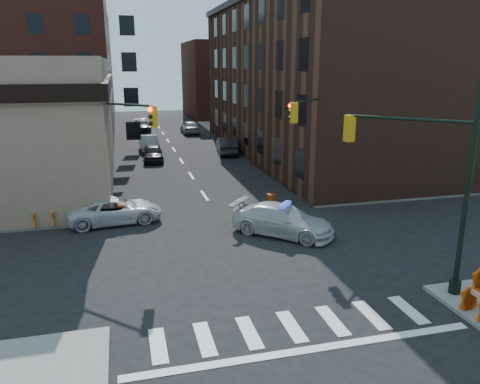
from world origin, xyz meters
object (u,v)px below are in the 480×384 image
parked_car_enear (227,146)px  pedestrian_b (9,212)px  pedestrian_a (68,205)px  barricade_nw_a (44,218)px  pickup (115,210)px  parked_car_wnear (153,153)px  police_car (283,220)px  barrel_bank (121,214)px  barricade_se_a (478,305)px  parked_car_wfar (149,144)px  barrel_road (271,202)px

parked_car_enear → pedestrian_b: (-16.10, -18.10, 0.12)m
parked_car_enear → pedestrian_b: pedestrian_b is taller
pedestrian_a → barricade_nw_a: size_ratio=1.31×
pickup → parked_car_wnear: (3.30, 16.71, 0.03)m
police_car → pickup: bearing=106.1°
barrel_bank → barricade_se_a: barrel_bank is taller
police_car → barricade_se_a: (3.76, -9.66, -0.21)m
barrel_bank → parked_car_wnear: bearing=79.9°
parked_car_wnear → parked_car_wfar: (0.00, 5.17, 0.04)m
pedestrian_a → parked_car_wfar: bearing=107.5°
barrel_road → pedestrian_b: bearing=179.3°
parked_car_wnear → barricade_se_a: parked_car_wnear is taller
parked_car_wfar → barricade_se_a: 36.74m
barrel_road → barrel_bank: size_ratio=0.86×
pedestrian_b → barrel_bank: bearing=-33.7°
pickup → parked_car_wfar: 22.13m
pickup → pedestrian_b: size_ratio=3.29×
barricade_nw_a → parked_car_wfar: bearing=70.9°
pickup → parked_car_enear: bearing=-36.0°
parked_car_wnear → barricade_se_a: 31.75m
parked_car_wfar → barrel_road: (5.93, -21.68, -0.31)m
parked_car_wfar → barrel_road: size_ratio=4.96×
parked_car_wfar → parked_car_enear: bearing=-27.1°
parked_car_wnear → pickup: bearing=-98.6°
barricade_nw_a → barricade_se_a: bearing=-42.1°
pedestrian_b → barricade_nw_a: pedestrian_b is taller
parked_car_wfar → parked_car_enear: size_ratio=0.96×
parked_car_wfar → pedestrian_a: (-5.86, -20.98, 0.19)m
pickup → parked_car_enear: parked_car_enear is taller
pickup → barricade_nw_a: pickup is taller
pedestrian_a → barrel_road: (11.79, -0.70, -0.49)m
pedestrian_b → barricade_se_a: (17.72, -14.14, -0.36)m
parked_car_wfar → pedestrian_b: size_ratio=3.05×
parked_car_enear → pedestrian_a: (-13.14, -17.57, 0.16)m
police_car → pickup: police_car is taller
parked_car_wfar → barricade_nw_a: size_ratio=3.82×
parked_car_enear → barricade_nw_a: size_ratio=3.96×
pedestrian_a → barrel_bank: (2.86, -1.10, -0.41)m
pickup → barrel_bank: (0.30, -0.20, -0.15)m
parked_car_wnear → barrel_bank: 17.17m
parked_car_wfar → barricade_se_a: size_ratio=4.20×
barricade_se_a → parked_car_enear: bearing=2.8°
police_car → barricade_nw_a: size_ratio=4.33×
barrel_bank → pedestrian_b: bearing=174.4°
parked_car_wfar → pedestrian_a: size_ratio=2.91×
parked_car_enear → barrel_road: parked_car_enear is taller
pickup → barrel_road: pickup is taller
police_car → barrel_bank: (-8.14, 3.90, -0.22)m
pedestrian_a → barrel_bank: pedestrian_a is taller
pedestrian_a → parked_car_enear: bearing=86.3°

